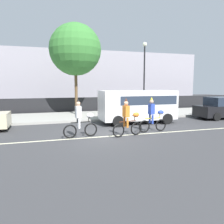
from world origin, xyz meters
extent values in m
plane|color=#38383A|center=(0.00, 0.00, 0.00)|extent=(80.00, 80.00, 0.00)
cube|color=beige|center=(0.00, -0.50, 0.00)|extent=(36.00, 0.14, 0.01)
cube|color=#9E9B93|center=(0.00, 6.50, 0.07)|extent=(60.00, 5.00, 0.15)
cube|color=black|center=(0.00, 9.40, 0.70)|extent=(40.00, 0.08, 1.40)
cube|color=#99939E|center=(2.06, 18.00, 3.24)|extent=(28.00, 8.00, 6.48)
torus|color=black|center=(-0.61, -0.20, 0.33)|extent=(0.67, 0.15, 0.67)
torus|color=black|center=(-1.65, -0.34, 0.33)|extent=(0.67, 0.15, 0.67)
cylinder|color=black|center=(-1.13, -0.27, 0.75)|extent=(0.96, 0.17, 0.05)
cylinder|color=black|center=(-1.28, -0.29, 0.84)|extent=(0.04, 0.04, 0.18)
cylinder|color=black|center=(-0.71, -0.22, 0.86)|extent=(0.04, 0.04, 0.23)
cylinder|color=black|center=(-0.71, -0.22, 0.98)|extent=(0.10, 0.50, 0.03)
ellipsoid|color=white|center=(-0.63, -0.21, 1.05)|extent=(0.38, 0.24, 0.24)
cube|color=white|center=(-1.23, -0.28, 1.26)|extent=(0.28, 0.35, 0.56)
sphere|color=tan|center=(-1.23, -0.28, 1.66)|extent=(0.22, 0.22, 0.22)
cone|color=black|center=(-1.23, -0.28, 1.84)|extent=(0.14, 0.14, 0.16)
cylinder|color=white|center=(-1.21, -0.42, 0.71)|extent=(0.11, 0.11, 0.48)
cylinder|color=white|center=(-1.25, -0.14, 0.71)|extent=(0.11, 0.11, 0.48)
torus|color=black|center=(1.67, -0.61, 0.33)|extent=(0.67, 0.21, 0.67)
torus|color=black|center=(0.64, -0.83, 0.33)|extent=(0.67, 0.21, 0.67)
cylinder|color=#4C2614|center=(1.16, -0.72, 0.75)|extent=(0.95, 0.25, 0.05)
cylinder|color=#4C2614|center=(1.01, -0.75, 0.84)|extent=(0.04, 0.04, 0.18)
cylinder|color=#4C2614|center=(1.57, -0.63, 0.86)|extent=(0.04, 0.04, 0.23)
cylinder|color=#4C2614|center=(1.57, -0.63, 0.98)|extent=(0.14, 0.50, 0.03)
ellipsoid|color=orange|center=(1.65, -0.61, 1.05)|extent=(0.39, 0.27, 0.24)
cube|color=orange|center=(1.06, -0.74, 1.26)|extent=(0.30, 0.36, 0.56)
sphere|color=tan|center=(1.06, -0.74, 1.66)|extent=(0.22, 0.22, 0.22)
cone|color=#4C2614|center=(1.06, -0.74, 1.84)|extent=(0.14, 0.14, 0.16)
cylinder|color=orange|center=(1.09, -0.88, 0.71)|extent=(0.11, 0.11, 0.48)
cylinder|color=orange|center=(1.03, -0.60, 0.71)|extent=(0.11, 0.11, 0.48)
torus|color=black|center=(3.36, -0.11, 0.33)|extent=(0.67, 0.13, 0.67)
torus|color=black|center=(2.31, -0.20, 0.33)|extent=(0.67, 0.13, 0.67)
cylinder|color=gold|center=(2.84, -0.15, 0.75)|extent=(0.97, 0.13, 0.05)
cylinder|color=gold|center=(2.69, -0.17, 0.84)|extent=(0.04, 0.04, 0.18)
cylinder|color=gold|center=(3.25, -0.12, 0.86)|extent=(0.04, 0.04, 0.23)
cylinder|color=gold|center=(3.25, -0.12, 0.98)|extent=(0.07, 0.50, 0.03)
ellipsoid|color=#2D47B2|center=(3.34, -0.11, 1.05)|extent=(0.38, 0.23, 0.24)
cube|color=#2D47B2|center=(2.74, -0.16, 1.26)|extent=(0.27, 0.34, 0.56)
sphere|color=tan|center=(2.74, -0.16, 1.66)|extent=(0.22, 0.22, 0.22)
cone|color=gold|center=(2.74, -0.16, 1.84)|extent=(0.14, 0.14, 0.16)
cylinder|color=#2D47B2|center=(2.75, -0.30, 0.71)|extent=(0.11, 0.11, 0.48)
cylinder|color=#2D47B2|center=(2.73, -0.02, 0.71)|extent=(0.11, 0.11, 0.48)
cube|color=white|center=(3.16, 2.70, 1.23)|extent=(5.00, 2.00, 1.90)
cube|color=#283342|center=(3.56, 2.70, 1.58)|extent=(3.90, 2.02, 0.56)
cylinder|color=black|center=(4.86, 1.70, 0.35)|extent=(0.70, 0.22, 0.70)
cylinder|color=black|center=(4.86, 3.70, 0.35)|extent=(0.70, 0.22, 0.70)
cylinder|color=black|center=(1.46, 1.70, 0.35)|extent=(0.70, 0.22, 0.70)
cylinder|color=black|center=(1.46, 3.70, 0.35)|extent=(0.70, 0.22, 0.70)
cube|color=black|center=(10.17, 2.64, 0.60)|extent=(4.10, 1.72, 0.80)
cube|color=#232D3D|center=(10.07, 2.64, 1.32)|extent=(2.10, 1.58, 0.64)
cylinder|color=black|center=(8.89, 1.78, 0.30)|extent=(0.60, 0.20, 0.60)
cylinder|color=black|center=(8.89, 3.50, 0.30)|extent=(0.60, 0.20, 0.60)
cylinder|color=black|center=(5.15, 5.95, 2.90)|extent=(0.12, 0.12, 5.50)
sphere|color=#EAEACC|center=(5.15, 5.95, 5.83)|extent=(0.36, 0.36, 0.36)
cylinder|color=brown|center=(-0.30, 7.30, 2.03)|extent=(0.24, 0.24, 3.77)
sphere|color=#387A33|center=(-0.30, 7.30, 5.37)|extent=(4.14, 4.14, 4.14)
camera|label=1|loc=(-2.70, -10.74, 2.55)|focal=35.00mm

